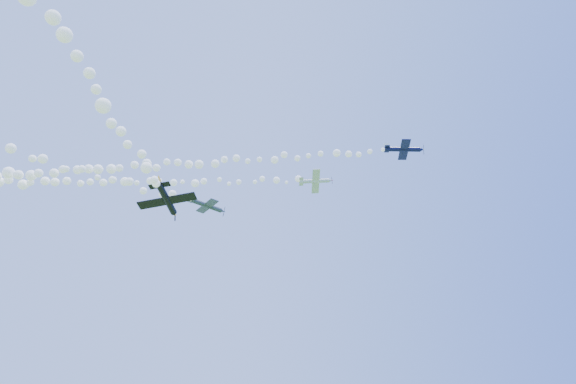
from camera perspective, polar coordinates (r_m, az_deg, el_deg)
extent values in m
cylinder|color=silver|center=(93.54, 3.16, 1.30)|extent=(5.78, 1.15, 1.11)
cone|color=silver|center=(93.86, 5.04, 1.38)|extent=(0.75, 0.81, 0.80)
cone|color=#B0142D|center=(93.91, 5.30, 1.40)|extent=(0.32, 0.29, 0.28)
cube|color=black|center=(93.90, 5.23, 1.39)|extent=(0.12, 0.41, 1.81)
cube|color=silver|center=(93.49, 3.31, 1.26)|extent=(2.86, 7.12, 1.21)
cube|color=silver|center=(93.38, 1.58, 1.26)|extent=(1.31, 2.57, 0.47)
cube|color=#B0142D|center=(93.72, 1.51, 1.49)|extent=(0.93, 0.44, 1.19)
sphere|color=black|center=(93.85, 3.63, 1.49)|extent=(0.83, 0.90, 0.81)
cylinder|color=#0D0D3A|center=(88.60, 13.44, 4.95)|extent=(5.93, 3.47, 1.43)
cone|color=#0D0D3A|center=(88.98, 15.57, 4.87)|extent=(1.07, 1.07, 0.89)
cone|color=white|center=(89.04, 15.86, 4.86)|extent=(0.42, 0.40, 0.32)
cube|color=black|center=(89.03, 15.78, 4.86)|extent=(0.18, 0.47, 1.94)
cube|color=#0D0D3A|center=(88.57, 13.60, 4.87)|extent=(3.83, 7.58, 1.37)
cube|color=#0D0D3A|center=(88.41, 11.65, 5.03)|extent=(1.66, 2.77, 0.54)
cube|color=white|center=(88.67, 11.60, 5.35)|extent=(1.00, 0.58, 1.31)
sphere|color=black|center=(88.88, 13.99, 5.15)|extent=(0.96, 1.03, 0.90)
cylinder|color=#333C4A|center=(80.68, -9.71, -1.54)|extent=(5.66, 1.80, 1.20)
cone|color=#333C4A|center=(81.52, -7.78, -2.25)|extent=(0.83, 0.87, 0.80)
cone|color=navy|center=(81.65, -7.52, -2.35)|extent=(0.34, 0.31, 0.28)
cube|color=black|center=(81.61, -7.59, -2.32)|extent=(0.30, 0.36, 1.76)
cube|color=#333C4A|center=(80.70, -9.58, -1.67)|extent=(3.53, 6.90, 1.32)
cube|color=#333C4A|center=(80.08, -11.33, -0.92)|extent=(1.53, 2.53, 0.52)
cube|color=navy|center=(80.26, -11.29, -0.57)|extent=(0.99, 0.51, 1.18)
sphere|color=black|center=(81.03, -9.15, -1.51)|extent=(0.93, 0.93, 0.81)
cylinder|color=black|center=(68.97, -14.20, -0.80)|extent=(2.10, 6.71, 1.60)
cone|color=black|center=(71.65, -13.32, -2.51)|extent=(1.03, 0.99, 0.96)
cone|color=gold|center=(72.02, -13.21, -2.74)|extent=(0.37, 0.41, 0.34)
cube|color=black|center=(71.92, -13.24, -2.68)|extent=(0.38, 0.39, 2.08)
cube|color=black|center=(69.09, -14.13, -1.02)|extent=(8.20, 4.03, 1.49)
cube|color=black|center=(66.84, -14.98, 0.76)|extent=(3.00, 1.75, 0.59)
cube|color=gold|center=(67.16, -14.98, 1.20)|extent=(0.56, 1.20, 1.42)
sphere|color=black|center=(69.92, -13.96, -0.99)|extent=(1.08, 1.10, 0.97)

